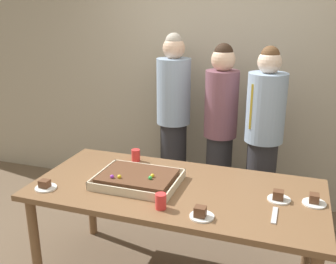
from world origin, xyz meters
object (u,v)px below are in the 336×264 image
(party_table, at_px, (176,198))
(drink_cup_middle, at_px, (161,201))
(person_serving_front, at_px, (263,141))
(person_green_shirt_behind, at_px, (174,119))
(plated_slice_near_right, at_px, (314,201))
(person_striped_tie_right, at_px, (220,129))
(sheet_cake, at_px, (138,179))
(plated_slice_far_left, at_px, (201,214))
(plated_slice_near_left, at_px, (45,186))
(drink_cup_nearest, at_px, (136,155))
(cake_server_utensil, at_px, (274,215))
(plated_slice_far_right, at_px, (279,197))

(party_table, xyz_separation_m, drink_cup_middle, (-0.00, -0.31, 0.13))
(person_serving_front, relative_size, person_green_shirt_behind, 0.96)
(plated_slice_near_right, relative_size, person_striped_tie_right, 0.09)
(sheet_cake, height_order, plated_slice_near_right, sheet_cake)
(plated_slice_far_left, distance_m, drink_cup_middle, 0.27)
(plated_slice_far_left, height_order, person_striped_tie_right, person_striped_tie_right)
(plated_slice_near_left, bearing_deg, plated_slice_near_right, 11.94)
(plated_slice_near_right, distance_m, drink_cup_nearest, 1.40)
(party_table, height_order, person_green_shirt_behind, person_green_shirt_behind)
(party_table, bearing_deg, drink_cup_middle, -90.07)
(sheet_cake, xyz_separation_m, cake_server_utensil, (0.96, -0.15, -0.03))
(plated_slice_near_left, relative_size, drink_cup_middle, 1.50)
(cake_server_utensil, xyz_separation_m, person_green_shirt_behind, (-1.09, 1.38, 0.13))
(plated_slice_far_left, relative_size, drink_cup_middle, 1.50)
(drink_cup_nearest, distance_m, person_serving_front, 1.12)
(drink_cup_nearest, height_order, cake_server_utensil, drink_cup_nearest)
(party_table, relative_size, plated_slice_near_left, 13.47)
(plated_slice_far_right, bearing_deg, plated_slice_near_right, 6.74)
(plated_slice_near_right, bearing_deg, person_serving_front, 115.04)
(plated_slice_near_right, relative_size, drink_cup_middle, 1.50)
(person_serving_front, bearing_deg, sheet_cake, 0.01)
(plated_slice_far_right, distance_m, drink_cup_nearest, 1.19)
(plated_slice_near_left, distance_m, drink_cup_nearest, 0.77)
(drink_cup_nearest, bearing_deg, person_serving_front, 31.38)
(plated_slice_far_left, xyz_separation_m, cake_server_utensil, (0.42, 0.16, -0.02))
(plated_slice_far_right, relative_size, drink_cup_middle, 1.50)
(person_striped_tie_right, bearing_deg, party_table, 13.38)
(party_table, height_order, plated_slice_far_left, plated_slice_far_left)
(person_striped_tie_right, bearing_deg, drink_cup_middle, 14.34)
(plated_slice_far_left, height_order, drink_cup_nearest, drink_cup_nearest)
(party_table, relative_size, plated_slice_near_right, 13.47)
(plated_slice_near_left, bearing_deg, sheet_cake, 26.00)
(plated_slice_far_right, bearing_deg, drink_cup_nearest, 164.62)
(drink_cup_middle, bearing_deg, sheet_cake, 134.24)
(plated_slice_far_left, bearing_deg, plated_slice_near_left, 178.61)
(sheet_cake, relative_size, drink_cup_middle, 5.82)
(plated_slice_far_left, xyz_separation_m, person_serving_front, (0.24, 1.28, 0.07))
(plated_slice_near_right, bearing_deg, plated_slice_far_left, -148.16)
(plated_slice_far_right, height_order, cake_server_utensil, plated_slice_far_right)
(cake_server_utensil, bearing_deg, plated_slice_far_left, -158.64)
(sheet_cake, distance_m, person_serving_front, 1.24)
(person_serving_front, height_order, person_striped_tie_right, person_serving_front)
(sheet_cake, relative_size, person_serving_front, 0.34)
(person_green_shirt_behind, bearing_deg, plated_slice_far_right, 37.10)
(plated_slice_far_left, bearing_deg, sheet_cake, 150.31)
(drink_cup_nearest, height_order, drink_cup_middle, same)
(plated_slice_near_right, height_order, plated_slice_far_right, plated_slice_far_right)
(plated_slice_near_left, distance_m, plated_slice_far_right, 1.58)
(plated_slice_near_right, bearing_deg, cake_server_utensil, -133.88)
(person_striped_tie_right, bearing_deg, plated_slice_far_left, 24.89)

